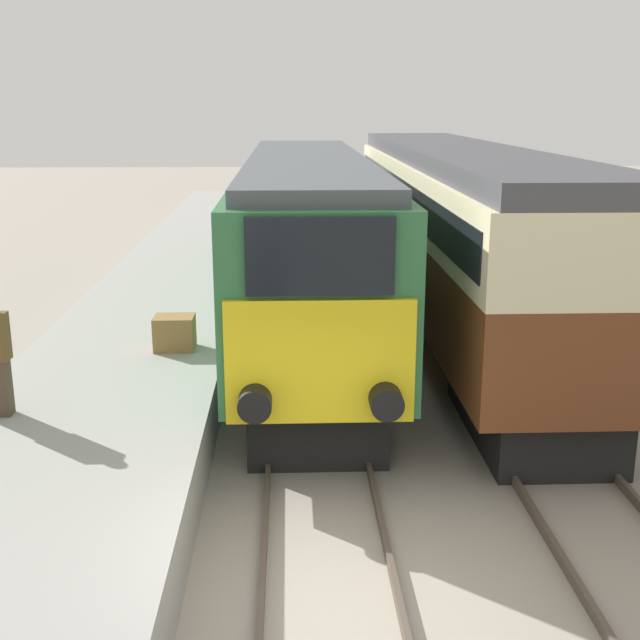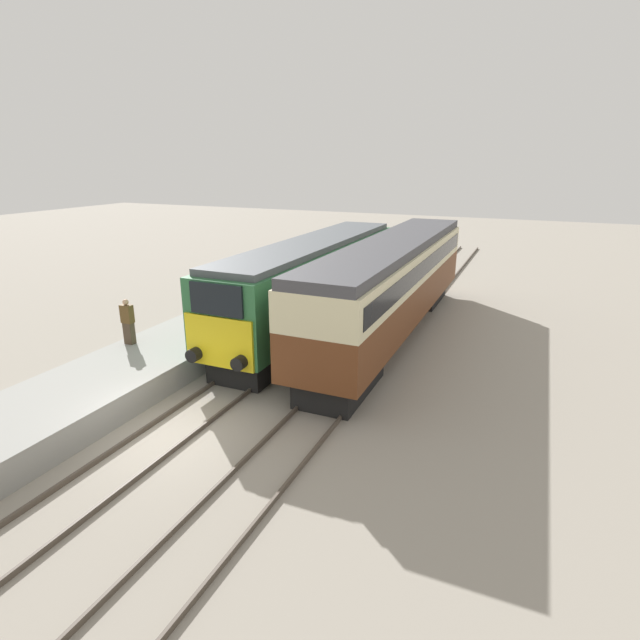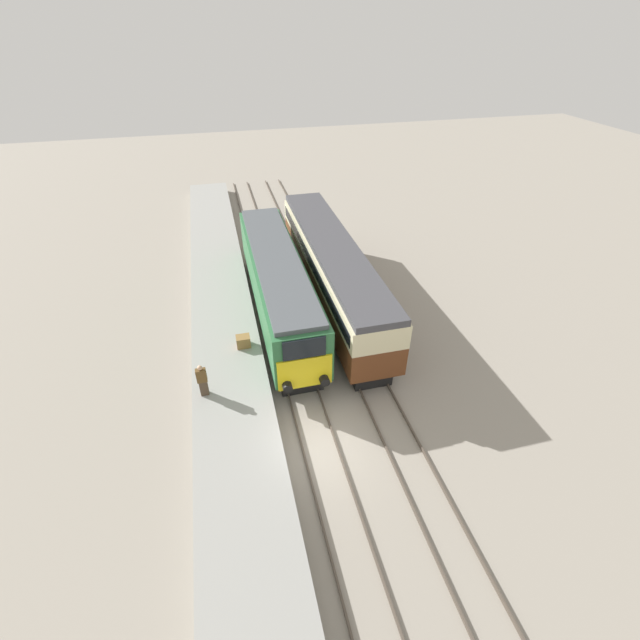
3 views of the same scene
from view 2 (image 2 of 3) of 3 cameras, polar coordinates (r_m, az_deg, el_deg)
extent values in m
plane|color=gray|center=(14.88, -17.01, -12.41)|extent=(120.00, 120.00, 0.00)
cube|color=gray|center=(22.37, -10.47, -0.34)|extent=(3.50, 50.00, 0.87)
cube|color=#4C4238|center=(18.81, -8.91, -5.00)|extent=(0.07, 60.00, 0.14)
cube|color=#4C4238|center=(18.12, -5.05, -5.75)|extent=(0.07, 60.00, 0.14)
cube|color=#4C4238|center=(17.33, 0.70, -6.82)|extent=(0.07, 60.00, 0.14)
cube|color=#4C4238|center=(16.88, 5.23, -7.61)|extent=(0.07, 60.00, 0.14)
cube|color=black|center=(18.46, -6.73, -3.91)|extent=(2.03, 4.00, 1.00)
cube|color=black|center=(26.65, 3.56, 3.02)|extent=(2.03, 4.00, 1.00)
cube|color=#2D6B3D|center=(21.93, -0.67, 4.89)|extent=(2.70, 14.49, 2.78)
cube|color=yellow|center=(16.00, -11.47, -2.52)|extent=(2.48, 0.10, 1.67)
cube|color=black|center=(15.58, -11.78, 2.30)|extent=(1.89, 0.10, 1.00)
cube|color=#4C5156|center=(21.64, -0.68, 8.79)|extent=(2.38, 13.91, 0.24)
cylinder|color=black|center=(16.50, -14.21, -3.88)|extent=(0.44, 0.35, 0.44)
cylinder|color=black|center=(15.57, -9.22, -4.89)|extent=(0.44, 0.35, 0.44)
cube|color=black|center=(16.51, 2.35, -6.60)|extent=(1.89, 3.60, 0.95)
cube|color=black|center=(27.45, 11.56, 3.07)|extent=(1.89, 3.60, 0.95)
cube|color=brown|center=(21.48, 8.26, 2.67)|extent=(2.70, 16.41, 1.60)
cube|color=beige|center=(21.15, 8.43, 6.41)|extent=(2.71, 16.41, 1.26)
cube|color=black|center=(21.15, 8.43, 6.41)|extent=(2.75, 15.75, 0.69)
cube|color=#424247|center=(21.01, 8.53, 8.57)|extent=(2.48, 16.41, 0.36)
cube|color=#473828|center=(19.48, -20.96, -1.40)|extent=(0.36, 0.24, 0.80)
cube|color=brown|center=(19.27, -21.20, 0.66)|extent=(0.44, 0.26, 0.67)
sphere|color=tan|center=(19.15, -21.34, 1.93)|extent=(0.22, 0.22, 0.22)
cube|color=olive|center=(20.44, -10.97, 0.06)|extent=(0.70, 0.56, 0.60)
camera|label=1|loc=(9.74, -50.52, -1.97)|focal=45.00mm
camera|label=3|loc=(13.91, -86.37, 36.04)|focal=24.00mm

